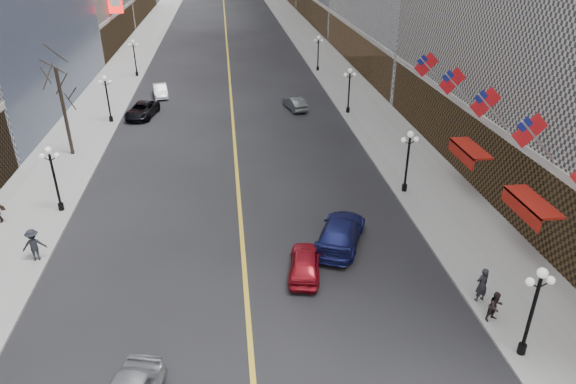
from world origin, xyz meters
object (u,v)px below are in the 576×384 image
object	(u,v)px
car_sb_near	(341,232)
streetlamp_east_2	(349,86)
streetlamp_east_1	(408,155)
streetlamp_east_3	(318,49)
streetlamp_west_3	(134,54)
ped_ne_corner	(482,285)
streetlamp_west_1	(53,172)
car_nb_mid	(160,91)
car_nb_far	(142,110)
streetlamp_west_2	(107,94)
car_sb_far	(295,103)
streetlamp_east_0	(534,303)
car_sb_mid	(305,263)

from	to	relation	value
car_sb_near	streetlamp_east_2	bearing A→B (deg)	-80.97
streetlamp_east_1	streetlamp_east_3	bearing A→B (deg)	90.00
streetlamp_west_3	ped_ne_corner	distance (m)	53.71
streetlamp_east_2	streetlamp_west_1	size ratio (longest dim) A/B	1.00
car_sb_near	car_nb_mid	bearing A→B (deg)	-44.34
car_nb_far	streetlamp_west_1	bearing A→B (deg)	-86.86
streetlamp_east_2	car_sb_near	world-z (taller)	streetlamp_east_2
streetlamp_east_1	streetlamp_west_2	xyz separation A→B (m)	(-23.60, 18.00, 0.00)
streetlamp_east_1	car_nb_mid	size ratio (longest dim) A/B	1.09
car_sb_near	car_sb_far	world-z (taller)	car_sb_near
streetlamp_east_0	streetlamp_east_3	xyz separation A→B (m)	(0.00, 52.00, 0.00)
streetlamp_west_3	ped_ne_corner	size ratio (longest dim) A/B	2.37
streetlamp_east_3	car_sb_far	size ratio (longest dim) A/B	1.12
car_sb_far	ped_ne_corner	xyz separation A→B (m)	(5.01, -32.34, 0.44)
car_sb_far	streetlamp_west_1	bearing A→B (deg)	34.15
ped_ne_corner	streetlamp_east_0	bearing A→B (deg)	81.05
streetlamp_east_3	streetlamp_east_2	bearing A→B (deg)	-90.00
car_sb_near	car_sb_mid	bearing A→B (deg)	69.50
streetlamp_west_3	car_sb_near	bearing A→B (deg)	-67.32
streetlamp_east_2	car_sb_near	bearing A→B (deg)	-103.93
streetlamp_east_3	streetlamp_west_2	distance (m)	29.68
streetlamp_west_1	car_nb_far	bearing A→B (deg)	81.83
streetlamp_west_3	car_sb_mid	bearing A→B (deg)	-71.42
streetlamp_east_3	ped_ne_corner	world-z (taller)	streetlamp_east_3
streetlamp_east_0	car_nb_far	world-z (taller)	streetlamp_east_0
streetlamp_east_3	car_sb_mid	distance (m)	45.68
streetlamp_east_0	streetlamp_east_2	size ratio (longest dim) A/B	1.00
car_sb_mid	streetlamp_east_3	bearing A→B (deg)	-89.79
streetlamp_east_2	streetlamp_east_3	distance (m)	18.00
streetlamp_west_1	car_nb_far	xyz separation A→B (m)	(2.80, 19.51, -2.19)
car_nb_mid	ped_ne_corner	distance (m)	43.53
streetlamp_east_1	car_nb_mid	xyz separation A→B (m)	(-19.69, 26.61, -2.22)
streetlamp_west_2	car_nb_mid	distance (m)	9.71
streetlamp_east_3	car_sb_near	xyz separation A→B (m)	(-5.99, -42.14, -2.08)
streetlamp_east_1	streetlamp_west_1	size ratio (longest dim) A/B	1.00
streetlamp_east_0	streetlamp_east_3	world-z (taller)	same
streetlamp_east_2	streetlamp_east_3	bearing A→B (deg)	90.00
streetlamp_west_1	car_sb_mid	distance (m)	17.60
streetlamp_east_2	car_sb_mid	xyz separation A→B (m)	(-8.53, -26.83, -2.19)
car_sb_far	streetlamp_east_3	bearing A→B (deg)	-121.38
streetlamp_east_0	streetlamp_west_1	world-z (taller)	same
streetlamp_west_3	streetlamp_east_1	bearing A→B (deg)	-56.75
car_sb_mid	car_nb_mid	bearing A→B (deg)	-61.53
car_nb_far	car_sb_mid	world-z (taller)	car_sb_mid
streetlamp_east_3	car_nb_far	bearing A→B (deg)	-141.59
streetlamp_east_0	ped_ne_corner	bearing A→B (deg)	93.10
streetlamp_east_0	streetlamp_east_1	bearing A→B (deg)	90.00
streetlamp_west_1	streetlamp_west_2	size ratio (longest dim) A/B	1.00
streetlamp_west_1	car_nb_mid	world-z (taller)	streetlamp_west_1
streetlamp_east_2	car_nb_mid	size ratio (longest dim) A/B	1.09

